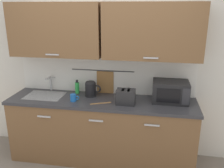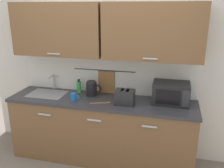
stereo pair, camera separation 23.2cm
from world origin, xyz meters
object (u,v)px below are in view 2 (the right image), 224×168
(microwave, at_px, (171,93))
(toaster, at_px, (125,97))
(electric_kettle, at_px, (92,89))
(mug_near_sink, at_px, (74,97))
(dish_soap_bottle, at_px, (79,87))
(wooden_spoon, at_px, (103,103))

(microwave, bearing_deg, toaster, -161.11)
(electric_kettle, height_order, toaster, electric_kettle)
(electric_kettle, distance_m, mug_near_sink, 0.29)
(electric_kettle, distance_m, dish_soap_bottle, 0.24)
(electric_kettle, bearing_deg, microwave, -0.50)
(microwave, bearing_deg, electric_kettle, 179.50)
(dish_soap_bottle, distance_m, mug_near_sink, 0.31)
(electric_kettle, bearing_deg, toaster, -21.59)
(mug_near_sink, xyz_separation_m, toaster, (0.69, 0.02, 0.05))
(dish_soap_bottle, bearing_deg, mug_near_sink, -81.74)
(electric_kettle, relative_size, dish_soap_bottle, 1.16)
(toaster, xyz_separation_m, wooden_spoon, (-0.28, -0.04, -0.09))
(microwave, distance_m, wooden_spoon, 0.88)
(electric_kettle, height_order, wooden_spoon, electric_kettle)
(microwave, bearing_deg, wooden_spoon, -164.71)
(electric_kettle, distance_m, toaster, 0.55)
(dish_soap_bottle, relative_size, toaster, 0.77)
(mug_near_sink, bearing_deg, wooden_spoon, -1.87)
(microwave, xyz_separation_m, electric_kettle, (-1.07, 0.01, -0.03))
(dish_soap_bottle, height_order, wooden_spoon, dish_soap_bottle)
(dish_soap_bottle, xyz_separation_m, mug_near_sink, (0.04, -0.31, -0.04))
(mug_near_sink, height_order, toaster, toaster)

